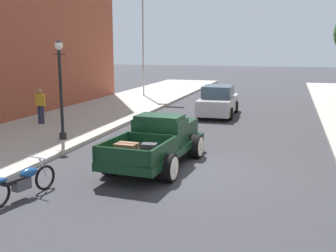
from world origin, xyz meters
The scene contains 7 objects.
ground_plane centered at (0.00, 0.00, 0.00)m, with size 140.00×140.00×0.00m, color #333338.
hotrod_truck_dark_green centered at (-0.98, 0.44, 0.75)m, with size 2.39×5.02×1.58m.
motorcycle_parked centered at (-3.26, -3.49, 0.44)m, with size 0.73×2.08×0.93m.
car_background_silver centered at (-0.76, 10.39, 0.77)m, with size 1.93×4.33×1.65m.
pedestrian_sidewalk_left centered at (-8.19, 4.80, 1.09)m, with size 0.53×0.22×1.65m.
street_lamp_near centered at (-5.49, 2.18, 2.39)m, with size 0.50×0.32×3.85m.
flagpole centered at (-7.29, 17.12, 5.77)m, with size 1.74×0.16×9.16m.
Camera 1 is at (2.95, -11.80, 3.71)m, focal length 44.10 mm.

